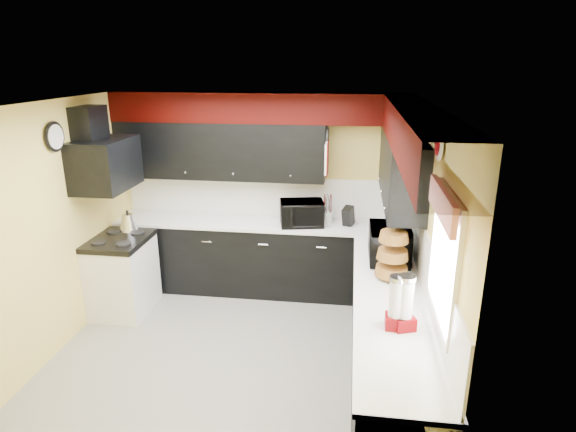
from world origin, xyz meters
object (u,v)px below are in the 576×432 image
object	(u,v)px
kettle	(128,222)
utensil_crock	(327,218)
knife_block	(348,216)
toaster_oven	(302,213)
microwave	(390,244)

from	to	relation	value
kettle	utensil_crock	bearing A→B (deg)	12.46
utensil_crock	knife_block	bearing A→B (deg)	-14.02
utensil_crock	kettle	bearing A→B (deg)	-167.54
utensil_crock	kettle	world-z (taller)	kettle
toaster_oven	knife_block	size ratio (longest dim) A/B	2.18
toaster_oven	microwave	bearing A→B (deg)	-54.93
kettle	toaster_oven	bearing A→B (deg)	11.26
toaster_oven	knife_block	bearing A→B (deg)	-6.63
toaster_oven	utensil_crock	world-z (taller)	toaster_oven
kettle	microwave	bearing A→B (deg)	-9.89
microwave	utensil_crock	xyz separation A→B (m)	(-0.69, 1.05, -0.10)
utensil_crock	microwave	bearing A→B (deg)	-56.80
microwave	kettle	world-z (taller)	microwave
utensil_crock	kettle	size ratio (longest dim) A/B	0.62
knife_block	kettle	xyz separation A→B (m)	(-2.60, -0.46, -0.04)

